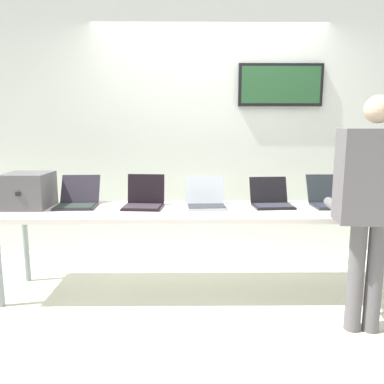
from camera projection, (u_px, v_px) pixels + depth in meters
ground at (215, 294)px, 3.23m from camera, size 8.00×8.00×0.04m
back_wall at (210, 129)px, 4.11m from camera, size 8.00×0.11×2.77m
workbench at (216, 214)px, 3.11m from camera, size 3.64×0.70×0.73m
equipment_box at (28, 190)px, 3.16m from camera, size 0.36×0.39×0.29m
laptop_station_0 at (78, 199)px, 3.22m from camera, size 0.35×0.41×0.25m
laptop_station_1 at (144, 200)px, 3.18m from camera, size 0.35×0.33×0.27m
laptop_station_2 at (206, 200)px, 3.20m from camera, size 0.36×0.36×0.25m
laptop_station_3 at (271, 200)px, 3.22m from camera, size 0.35×0.34×0.24m
laptop_station_4 at (330, 199)px, 3.23m from camera, size 0.33×0.38×0.25m
person at (371, 194)px, 2.46m from camera, size 0.49×0.63×1.61m
coffee_mug at (355, 210)px, 2.86m from camera, size 0.08×0.08×0.09m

